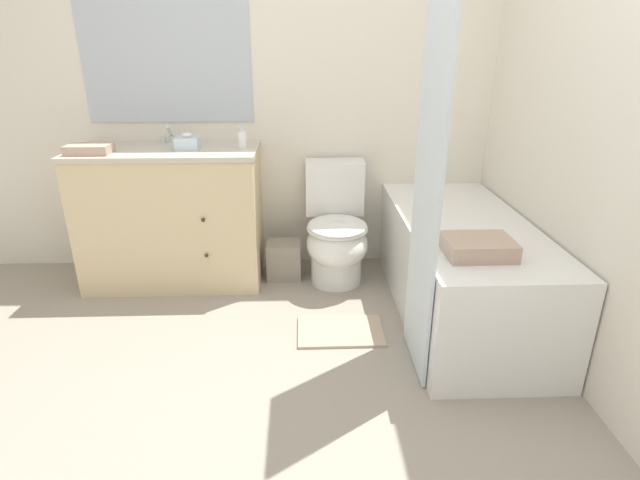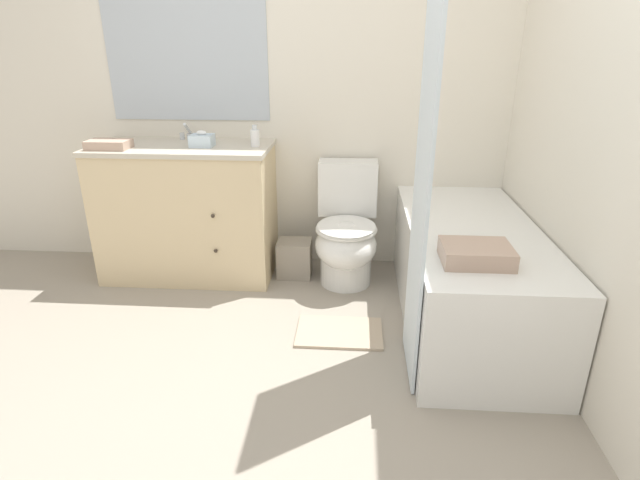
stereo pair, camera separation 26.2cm
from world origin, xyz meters
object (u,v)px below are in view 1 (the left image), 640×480
(sink_faucet, at_px, (172,137))
(bathtub, at_px, (461,267))
(tissue_box, at_px, (188,143))
(soap_dispenser, at_px, (242,139))
(hand_towel_folded, at_px, (89,149))
(vanity_cabinet, at_px, (173,215))
(toilet, at_px, (336,234))
(bath_mat, at_px, (340,331))
(wastebasket, at_px, (284,260))
(bath_towel_folded, at_px, (479,247))

(sink_faucet, xyz_separation_m, bathtub, (1.76, -0.70, -0.64))
(sink_faucet, bearing_deg, tissue_box, -55.59)
(soap_dispenser, bearing_deg, sink_faucet, 158.38)
(hand_towel_folded, bearing_deg, bathtub, -9.71)
(vanity_cabinet, relative_size, toilet, 1.48)
(toilet, height_order, hand_towel_folded, hand_towel_folded)
(vanity_cabinet, bearing_deg, hand_towel_folded, -160.07)
(bath_mat, bearing_deg, bathtub, 16.70)
(wastebasket, distance_m, hand_towel_folded, 1.38)
(vanity_cabinet, distance_m, sink_faucet, 0.51)
(wastebasket, distance_m, soap_dispenser, 0.86)
(wastebasket, relative_size, bath_towel_folded, 0.80)
(vanity_cabinet, xyz_separation_m, wastebasket, (0.71, -0.01, -0.33))
(bath_towel_folded, bearing_deg, vanity_cabinet, 149.34)
(soap_dispenser, height_order, hand_towel_folded, soap_dispenser)
(sink_faucet, relative_size, tissue_box, 1.01)
(bath_towel_folded, bearing_deg, tissue_box, 147.95)
(soap_dispenser, distance_m, bath_towel_folded, 1.57)
(sink_faucet, bearing_deg, soap_dispenser, -21.62)
(soap_dispenser, distance_m, hand_towel_folded, 0.90)
(sink_faucet, xyz_separation_m, soap_dispenser, (0.48, -0.19, 0.02))
(soap_dispenser, bearing_deg, tissue_box, -175.34)
(sink_faucet, relative_size, bath_mat, 0.30)
(soap_dispenser, bearing_deg, hand_towel_folded, -171.26)
(toilet, height_order, bath_towel_folded, toilet)
(bathtub, bearing_deg, bath_mat, -163.30)
(toilet, xyz_separation_m, wastebasket, (-0.35, 0.06, -0.21))
(vanity_cabinet, relative_size, bath_towel_folded, 3.66)
(vanity_cabinet, distance_m, soap_dispenser, 0.69)
(bathtub, height_order, bath_mat, bathtub)
(toilet, distance_m, bath_mat, 0.74)
(wastebasket, relative_size, hand_towel_folded, 0.99)
(tissue_box, bearing_deg, bathtub, -16.56)
(bathtub, relative_size, bath_towel_folded, 5.08)
(vanity_cabinet, bearing_deg, toilet, -3.47)
(vanity_cabinet, relative_size, wastebasket, 4.56)
(soap_dispenser, xyz_separation_m, bath_mat, (0.57, -0.72, -0.94))
(vanity_cabinet, bearing_deg, sink_faucet, 90.00)
(soap_dispenser, relative_size, bath_towel_folded, 0.43)
(wastebasket, xyz_separation_m, bath_towel_folded, (0.95, -0.98, 0.49))
(tissue_box, height_order, soap_dispenser, soap_dispenser)
(wastebasket, xyz_separation_m, tissue_box, (-0.57, -0.03, 0.81))
(tissue_box, relative_size, bath_mat, 0.30)
(bathtub, bearing_deg, sink_faucet, 158.41)
(tissue_box, bearing_deg, sink_faucet, 124.41)
(bath_towel_folded, distance_m, bath_mat, 0.91)
(toilet, bearing_deg, wastebasket, 170.66)
(bathtub, relative_size, bath_mat, 3.34)
(bathtub, height_order, soap_dispenser, soap_dispenser)
(bath_towel_folded, bearing_deg, toilet, 123.10)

